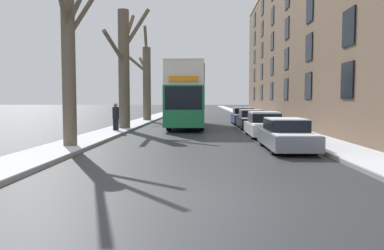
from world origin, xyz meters
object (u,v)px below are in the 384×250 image
at_px(bare_tree_left_2, 146,81).
at_px(pedestrian_left_sidewalk, 116,117).
at_px(parked_car_3, 243,116).
at_px(double_decker_bus, 187,93).
at_px(parked_car_0, 286,135).
at_px(bare_tree_left_1, 124,66).
at_px(oncoming_van, 180,107).
at_px(parked_car_1, 264,125).
at_px(bare_tree_left_0, 70,61).
at_px(parked_car_2, 251,120).

height_order(bare_tree_left_2, pedestrian_left_sidewalk, bare_tree_left_2).
distance_m(parked_car_3, pedestrian_left_sidewalk, 12.47).
distance_m(double_decker_bus, parked_car_0, 13.67).
bearing_deg(bare_tree_left_1, oncoming_van, 83.81).
relative_size(parked_car_0, parked_car_3, 1.04).
bearing_deg(parked_car_1, parked_car_3, 90.00).
relative_size(bare_tree_left_1, oncoming_van, 1.50).
height_order(bare_tree_left_0, parked_car_0, bare_tree_left_0).
distance_m(bare_tree_left_0, bare_tree_left_2, 20.15).
distance_m(bare_tree_left_1, parked_car_2, 9.52).
bearing_deg(double_decker_bus, parked_car_3, 39.94).
bearing_deg(bare_tree_left_0, parked_car_1, 32.69).
bearing_deg(bare_tree_left_0, bare_tree_left_1, 89.32).
relative_size(bare_tree_left_1, parked_car_2, 1.83).
distance_m(bare_tree_left_1, double_decker_bus, 5.34).
height_order(bare_tree_left_0, double_decker_bus, bare_tree_left_0).
relative_size(parked_car_1, pedestrian_left_sidewalk, 2.36).
height_order(bare_tree_left_1, bare_tree_left_2, bare_tree_left_2).
distance_m(parked_car_0, parked_car_3, 16.56).
distance_m(bare_tree_left_1, parked_car_1, 10.28).
height_order(double_decker_bus, parked_car_0, double_decker_bus).
bearing_deg(bare_tree_left_1, parked_car_0, -48.47).
height_order(parked_car_3, pedestrian_left_sidewalk, pedestrian_left_sidewalk).
height_order(parked_car_2, parked_car_3, parked_car_3).
distance_m(parked_car_2, pedestrian_left_sidewalk, 9.54).
height_order(oncoming_van, pedestrian_left_sidewalk, oncoming_van).
bearing_deg(parked_car_2, parked_car_1, -90.00).
bearing_deg(bare_tree_left_2, parked_car_2, -44.49).
xyz_separation_m(bare_tree_left_1, parked_car_2, (8.63, 1.69, -3.64)).
bearing_deg(bare_tree_left_1, pedestrian_left_sidewalk, -93.69).
xyz_separation_m(double_decker_bus, pedestrian_left_sidewalk, (-4.20, -5.04, -1.54)).
height_order(parked_car_1, parked_car_2, parked_car_1).
distance_m(parked_car_1, oncoming_van, 26.20).
bearing_deg(parked_car_2, parked_car_0, -90.00).
xyz_separation_m(bare_tree_left_1, double_decker_bus, (4.07, 2.99, -1.72)).
xyz_separation_m(parked_car_2, pedestrian_left_sidewalk, (-8.76, -3.74, 0.38)).
distance_m(parked_car_0, parked_car_2, 11.44).
bearing_deg(parked_car_3, double_decker_bus, -140.06).
bearing_deg(parked_car_3, bare_tree_left_2, 158.31).
bearing_deg(parked_car_3, parked_car_1, -90.00).
bearing_deg(parked_car_1, bare_tree_left_2, 121.08).
bearing_deg(parked_car_2, double_decker_bus, 164.09).
bearing_deg(pedestrian_left_sidewalk, double_decker_bus, -119.65).
bearing_deg(parked_car_0, bare_tree_left_1, 131.53).
xyz_separation_m(parked_car_1, parked_car_2, (-0.00, 5.93, -0.01)).
distance_m(oncoming_van, pedestrian_left_sidewalk, 23.36).
height_order(parked_car_1, oncoming_van, oncoming_van).
relative_size(double_decker_bus, oncoming_van, 2.00).
bearing_deg(parked_car_2, bare_tree_left_0, -127.16).
bearing_deg(parked_car_0, bare_tree_left_0, -179.31).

